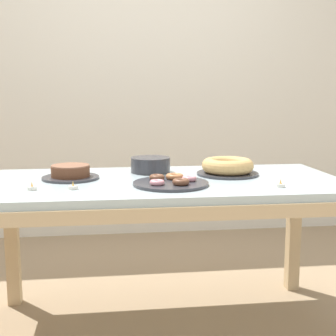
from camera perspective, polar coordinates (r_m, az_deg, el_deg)
The scene contains 10 objects.
ground_plane at distance 2.54m, azimuth -0.26°, elevation -18.62°, with size 12.00×12.00×0.00m, color #997F60.
wall_back at distance 3.93m, azimuth -3.34°, elevation 10.77°, with size 8.00×0.10×2.60m, color silver.
dining_table at distance 2.31m, azimuth -0.27°, elevation -3.65°, with size 1.77×0.86×0.76m.
cake_chocolate_round at distance 2.35m, azimuth -11.80°, elevation -0.59°, with size 0.28×0.28×0.07m.
cake_golden_bundt at distance 2.44m, azimuth 7.28°, elevation 0.12°, with size 0.32×0.32×0.09m.
pastry_platter at distance 2.15m, azimuth 0.40°, elevation -1.74°, with size 0.35×0.35×0.04m.
plate_stack at distance 2.50m, azimuth -2.15°, elevation 0.39°, with size 0.21×0.21×0.08m.
tealight_centre at distance 2.16m, azimuth 13.55°, elevation -2.04°, with size 0.04×0.04×0.04m.
tealight_left_edge at distance 2.09m, azimuth -11.50°, elevation -2.30°, with size 0.04×0.04×0.04m.
tealight_right_edge at distance 2.12m, azimuth -16.24°, elevation -2.34°, with size 0.04×0.04×0.04m.
Camera 1 is at (-0.27, -2.23, 1.18)m, focal length 50.00 mm.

